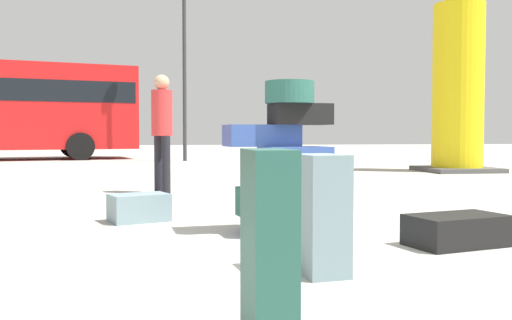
% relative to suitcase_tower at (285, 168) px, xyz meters
% --- Properties ---
extents(ground_plane, '(80.00, 80.00, 0.00)m').
position_rel_suitcase_tower_xyz_m(ground_plane, '(0.06, -0.59, -0.56)').
color(ground_plane, '#ADA89E').
extents(suitcase_tower, '(0.95, 0.62, 1.30)m').
position_rel_suitcase_tower_xyz_m(suitcase_tower, '(0.00, 0.00, 0.00)').
color(suitcase_tower, '#334F99').
rests_on(suitcase_tower, ground).
extents(suitcase_slate_right_side, '(0.30, 0.41, 0.73)m').
position_rel_suitcase_tower_xyz_m(suitcase_slate_right_side, '(-0.09, -1.44, -0.19)').
color(suitcase_slate_right_side, gray).
rests_on(suitcase_slate_right_side, ground).
extents(suitcase_black_left_side, '(0.82, 0.59, 0.24)m').
position_rel_suitcase_tower_xyz_m(suitcase_black_left_side, '(1.19, -0.76, -0.44)').
color(suitcase_black_left_side, black).
rests_on(suitcase_black_left_side, ground).
extents(suitcase_teal_upright_blue, '(0.18, 0.35, 0.80)m').
position_rel_suitcase_tower_xyz_m(suitcase_teal_upright_blue, '(-0.62, -2.58, -0.16)').
color(suitcase_teal_upright_blue, '#26594C').
rests_on(suitcase_teal_upright_blue, ground).
extents(suitcase_slate_white_trunk, '(0.64, 0.53, 0.27)m').
position_rel_suitcase_tower_xyz_m(suitcase_slate_white_trunk, '(-1.27, 0.87, -0.42)').
color(suitcase_slate_white_trunk, gray).
rests_on(suitcase_slate_white_trunk, ground).
extents(person_bearded_onlooker, '(0.30, 0.31, 1.70)m').
position_rel_suitcase_tower_xyz_m(person_bearded_onlooker, '(-1.05, 3.47, 0.46)').
color(person_bearded_onlooker, black).
rests_on(person_bearded_onlooker, ground).
extents(yellow_dummy_statue, '(1.59, 1.59, 4.66)m').
position_rel_suitcase_tower_xyz_m(yellow_dummy_statue, '(5.57, 7.27, 1.53)').
color(yellow_dummy_statue, yellow).
rests_on(yellow_dummy_statue, ground).
extents(lamp_post, '(0.36, 0.36, 7.27)m').
position_rel_suitcase_tower_xyz_m(lamp_post, '(-0.37, 13.37, 4.07)').
color(lamp_post, '#333338').
rests_on(lamp_post, ground).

